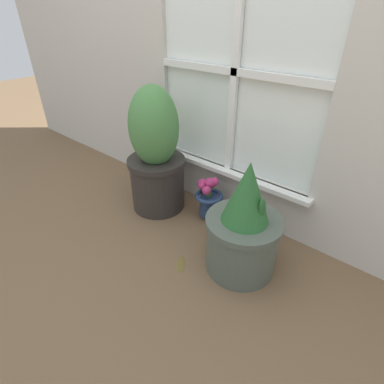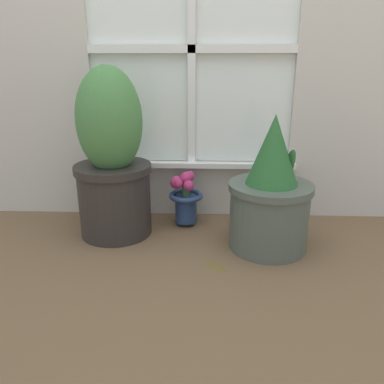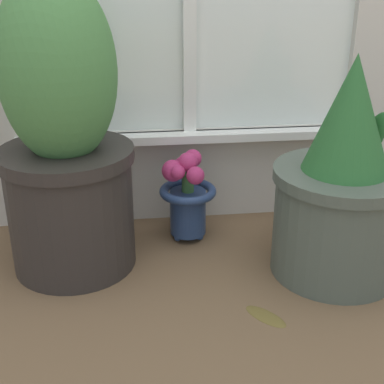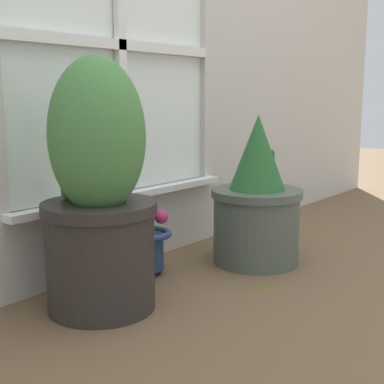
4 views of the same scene
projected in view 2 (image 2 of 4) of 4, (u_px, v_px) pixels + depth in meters
name	position (u px, v px, depth m)	size (l,w,h in m)	color
ground_plane	(187.00, 260.00, 1.48)	(10.00, 10.00, 0.00)	brown
potted_plant_left	(112.00, 161.00, 1.62)	(0.34, 0.34, 0.74)	#2D2826
potted_plant_right	(270.00, 196.00, 1.52)	(0.34, 0.34, 0.56)	#4C564C
flower_vase	(185.00, 197.00, 1.77)	(0.16, 0.16, 0.26)	navy
fallen_leaf	(215.00, 266.00, 1.43)	(0.10, 0.11, 0.01)	brown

